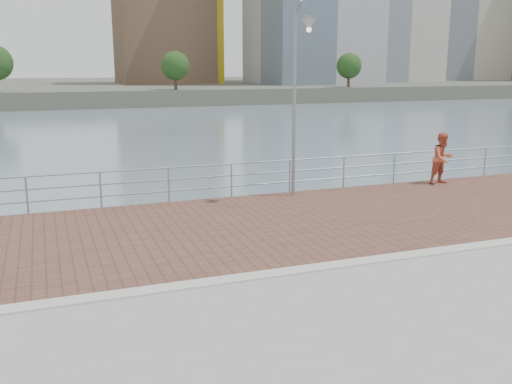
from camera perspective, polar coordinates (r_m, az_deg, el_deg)
name	(u,v)px	position (r m, az deg, el deg)	size (l,w,h in m)	color
water	(289,361)	(12.76, 3.29, -16.53)	(400.00, 400.00, 0.00)	slate
brick_lane	(235,227)	(15.10, -2.14, -3.54)	(40.00, 6.80, 0.02)	brown
curb	(290,272)	(11.90, 3.42, -7.96)	(40.00, 0.40, 0.06)	#B7B5AD
far_shore	(62,88)	(132.84, -18.86, 9.79)	(320.00, 95.00, 2.50)	#4C5142
guardrail	(201,179)	(18.11, -5.56, 1.35)	(39.06, 0.06, 1.13)	#8C9EA8
street_lamp	(300,67)	(17.91, 4.47, 12.36)	(0.43, 1.24, 5.83)	gray
bystander	(443,158)	(21.48, 18.17, 3.23)	(0.89, 0.70, 1.84)	#C6553A
shoreline_trees	(24,66)	(87.19, -22.18, 11.61)	(109.13, 4.79, 6.39)	#473323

